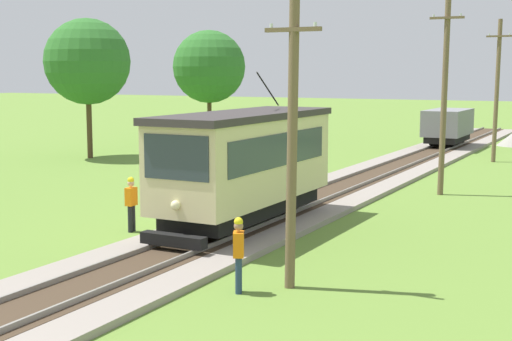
% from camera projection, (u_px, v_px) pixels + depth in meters
% --- Properties ---
extents(red_tram, '(2.60, 8.54, 4.79)m').
position_uv_depth(red_tram, '(245.00, 163.00, 23.49)').
color(red_tram, beige).
rests_on(red_tram, rail_right).
extents(freight_car, '(2.40, 5.20, 2.31)m').
position_uv_depth(freight_car, '(448.00, 126.00, 48.70)').
color(freight_car, slate).
rests_on(freight_car, rail_right).
extents(utility_pole_near_tram, '(1.40, 0.43, 6.88)m').
position_uv_depth(utility_pole_near_tram, '(292.00, 139.00, 16.95)').
color(utility_pole_near_tram, brown).
rests_on(utility_pole_near_tram, ground).
extents(utility_pole_mid, '(1.40, 0.55, 8.29)m').
position_uv_depth(utility_pole_mid, '(444.00, 93.00, 30.09)').
color(utility_pole_mid, brown).
rests_on(utility_pole_mid, ground).
extents(utility_pole_far, '(1.40, 0.66, 8.08)m').
position_uv_depth(utility_pole_far, '(497.00, 89.00, 41.32)').
color(utility_pole_far, brown).
rests_on(utility_pole_far, ground).
extents(track_worker, '(0.38, 0.45, 1.78)m').
position_uv_depth(track_worker, '(239.00, 251.00, 16.79)').
color(track_worker, navy).
rests_on(track_worker, ground).
extents(second_worker, '(0.25, 0.39, 1.78)m').
position_uv_depth(second_worker, '(131.00, 202.00, 23.25)').
color(second_worker, black).
rests_on(second_worker, ground).
extents(tree_right_near, '(5.31, 5.31, 8.16)m').
position_uv_depth(tree_right_near, '(209.00, 67.00, 53.25)').
color(tree_right_near, '#4C3823').
rests_on(tree_right_near, ground).
extents(tree_right_far, '(5.07, 5.07, 8.25)m').
position_uv_depth(tree_right_far, '(87.00, 62.00, 42.89)').
color(tree_right_far, '#4C3823').
rests_on(tree_right_far, ground).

